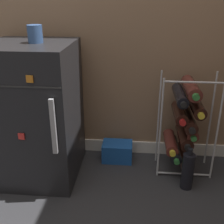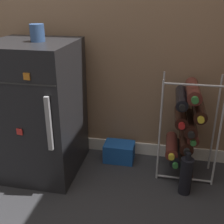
# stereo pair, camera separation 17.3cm
# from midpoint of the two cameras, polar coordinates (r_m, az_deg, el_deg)

# --- Properties ---
(ground_plane) EXTENTS (14.00, 14.00, 0.00)m
(ground_plane) POSITION_cam_midpoint_polar(r_m,az_deg,el_deg) (1.73, -4.95, -16.67)
(ground_plane) COLOR #28282B
(mini_fridge) EXTENTS (0.50, 0.53, 0.85)m
(mini_fridge) POSITION_cam_midpoint_polar(r_m,az_deg,el_deg) (1.81, -18.01, -0.20)
(mini_fridge) COLOR black
(mini_fridge) RESTS_ON ground_plane
(wine_rack) EXTENTS (0.35, 0.33, 0.66)m
(wine_rack) POSITION_cam_midpoint_polar(r_m,az_deg,el_deg) (1.81, 11.82, -2.51)
(wine_rack) COLOR #B2B2B7
(wine_rack) RESTS_ON ground_plane
(soda_box) EXTENTS (0.21, 0.14, 0.13)m
(soda_box) POSITION_cam_midpoint_polar(r_m,az_deg,el_deg) (2.01, -1.40, -8.07)
(soda_box) COLOR #194C9E
(soda_box) RESTS_ON ground_plane
(fridge_top_cup) EXTENTS (0.08, 0.08, 0.10)m
(fridge_top_cup) POSITION_cam_midpoint_polar(r_m,az_deg,el_deg) (1.67, -18.37, 14.81)
(fridge_top_cup) COLOR #335184
(fridge_top_cup) RESTS_ON mini_fridge
(loose_bottle_floor) EXTENTS (0.07, 0.07, 0.27)m
(loose_bottle_floor) POSITION_cam_midpoint_polar(r_m,az_deg,el_deg) (1.75, 12.38, -11.67)
(loose_bottle_floor) COLOR black
(loose_bottle_floor) RESTS_ON ground_plane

